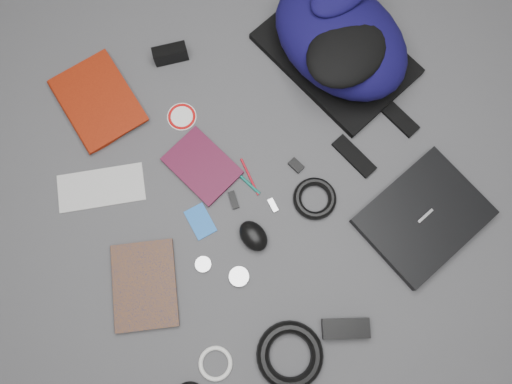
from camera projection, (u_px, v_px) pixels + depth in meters
name	position (u px, v px, depth m)	size (l,w,h in m)	color
ground	(256.00, 194.00, 1.45)	(4.00, 4.00, 0.00)	#4F4F51
backpack	(341.00, 39.00, 1.45)	(0.34, 0.49, 0.20)	black
laptop	(424.00, 217.00, 1.42)	(0.33, 0.26, 0.03)	black
textbook_red	(68.00, 118.00, 1.49)	(0.20, 0.27, 0.03)	maroon
comic_book	(113.00, 289.00, 1.38)	(0.18, 0.24, 0.02)	#A2570B
envelope	(101.00, 188.00, 1.45)	(0.25, 0.11, 0.00)	silver
dvd_case	(202.00, 166.00, 1.46)	(0.14, 0.20, 0.02)	#410C21
compact_camera	(170.00, 54.00, 1.52)	(0.10, 0.04, 0.06)	black
sticker_disc	(182.00, 117.00, 1.50)	(0.09, 0.09, 0.00)	white
pen_teal	(241.00, 176.00, 1.46)	(0.01, 0.01, 0.15)	#0B6557
pen_red	(250.00, 177.00, 1.46)	(0.01, 0.01, 0.12)	#B80E1D
id_badge	(200.00, 221.00, 1.43)	(0.06, 0.09, 0.00)	blue
usb_black	(234.00, 200.00, 1.44)	(0.02, 0.05, 0.01)	black
usb_silver	(273.00, 205.00, 1.44)	(0.02, 0.04, 0.01)	silver
key_fob	(296.00, 165.00, 1.46)	(0.03, 0.04, 0.01)	black
mouse	(253.00, 236.00, 1.39)	(0.07, 0.10, 0.05)	black
headphone_left	(203.00, 264.00, 1.40)	(0.05, 0.05, 0.01)	silver
headphone_right	(239.00, 277.00, 1.39)	(0.06, 0.06, 0.01)	silver
cable_coil	(315.00, 199.00, 1.43)	(0.13, 0.13, 0.02)	black
power_brick	(346.00, 328.00, 1.35)	(0.13, 0.05, 0.03)	black
power_cord_coil	(290.00, 355.00, 1.33)	(0.18, 0.18, 0.03)	black
white_cable_coil	(215.00, 364.00, 1.33)	(0.09, 0.09, 0.01)	white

